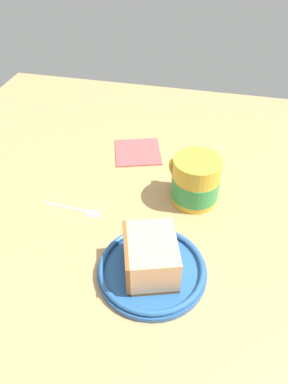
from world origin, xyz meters
The scene contains 6 objects.
ground_plane centered at (0.00, 0.00, -1.41)cm, with size 111.50×111.50×2.83cm, color tan.
small_plate centered at (-10.59, -1.81, 0.96)cm, with size 17.13×17.13×1.95cm.
cake_slice centered at (-10.68, -1.55, 4.24)cm, with size 11.32×10.28×6.36cm.
tea_mug centered at (8.30, -6.07, 4.30)cm, with size 9.01×10.41×9.28cm.
teaspoon centered at (0.33, 13.40, 0.35)cm, with size 2.17×11.62×0.80cm.
folded_napkin centered at (21.02, 8.08, 0.30)cm, with size 10.37×9.99×0.60cm, color #B24C4C.
Camera 1 is at (-44.24, -8.15, 46.93)cm, focal length 33.65 mm.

